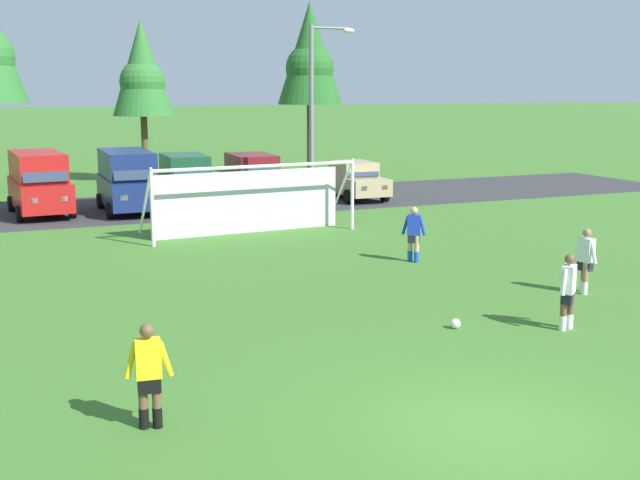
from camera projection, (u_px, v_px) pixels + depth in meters
ground_plane at (222, 247)px, 25.64m from camera, size 400.00×400.00×0.00m
parking_lot_strip at (160, 206)px, 34.46m from camera, size 52.00×8.40×0.01m
soccer_ball at (456, 324)px, 16.96m from camera, size 0.22×0.22×0.22m
soccer_goal at (250, 197)px, 27.79m from camera, size 7.52×2.39×2.57m
referee at (149, 376)px, 11.87m from camera, size 0.73×0.28×1.64m
player_striker_near at (585, 261)px, 19.77m from camera, size 0.31×0.75×1.64m
player_midfield_center at (414, 234)px, 23.34m from camera, size 0.62×0.54×1.64m
player_defender_far at (568, 292)px, 16.76m from camera, size 0.68×0.46×1.64m
parked_car_slot_far_left at (39, 182)px, 32.01m from camera, size 2.45×4.93×2.52m
parked_car_slot_left at (128, 179)px, 32.75m from camera, size 2.22×4.81×2.52m
parked_car_slot_center_left at (186, 178)px, 35.15m from camera, size 2.25×4.66×2.16m
parked_car_slot_center at (253, 178)px, 35.33m from camera, size 2.26×4.66×2.16m
parked_car_slot_center_right at (355, 180)px, 36.61m from camera, size 2.10×4.23×1.72m
tree_center_back at (142, 72)px, 42.31m from camera, size 3.23×3.23×8.61m
tree_mid_right at (310, 57)px, 45.38m from camera, size 3.71×3.71×9.89m
street_lamp at (316, 118)px, 31.45m from camera, size 2.00×0.32×7.46m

